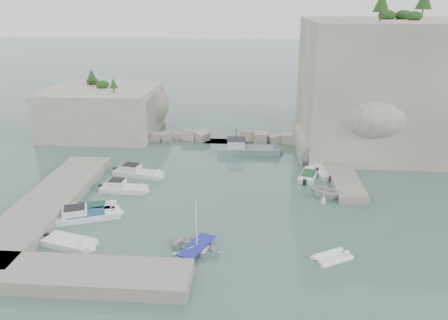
# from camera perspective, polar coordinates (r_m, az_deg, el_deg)

# --- Properties ---
(ground) EXTENTS (400.00, 400.00, 0.00)m
(ground) POSITION_cam_1_polar(r_m,az_deg,el_deg) (43.38, -0.60, -6.47)
(ground) COLOR #476B61
(ground) RESTS_ON ground
(cliff_east) EXTENTS (26.00, 22.00, 17.00)m
(cliff_east) POSITION_cam_1_polar(r_m,az_deg,el_deg) (65.58, 21.97, 9.15)
(cliff_east) COLOR beige
(cliff_east) RESTS_ON ground
(cliff_terrace) EXTENTS (8.00, 10.00, 2.50)m
(cliff_terrace) POSITION_cam_1_polar(r_m,az_deg,el_deg) (60.24, 13.32, 2.06)
(cliff_terrace) COLOR beige
(cliff_terrace) RESTS_ON ground
(outcrop_west) EXTENTS (16.00, 14.00, 7.00)m
(outcrop_west) POSITION_cam_1_polar(r_m,az_deg,el_deg) (69.62, -15.51, 6.23)
(outcrop_west) COLOR beige
(outcrop_west) RESTS_ON ground
(quay_west) EXTENTS (5.00, 24.00, 1.10)m
(quay_west) POSITION_cam_1_polar(r_m,az_deg,el_deg) (46.78, -22.04, -5.24)
(quay_west) COLOR #9E9689
(quay_west) RESTS_ON ground
(quay_south) EXTENTS (18.00, 4.00, 1.10)m
(quay_south) POSITION_cam_1_polar(r_m,az_deg,el_deg) (34.92, -19.60, -13.96)
(quay_south) COLOR #9E9689
(quay_south) RESTS_ON ground
(ledge_east) EXTENTS (3.00, 16.00, 0.80)m
(ledge_east) POSITION_cam_1_polar(r_m,az_deg,el_deg) (53.19, 15.00, -1.52)
(ledge_east) COLOR #9E9689
(ledge_east) RESTS_ON ground
(breakwater) EXTENTS (28.00, 3.00, 1.40)m
(breakwater) POSITION_cam_1_polar(r_m,az_deg,el_deg) (63.60, 0.19, 3.06)
(breakwater) COLOR beige
(breakwater) RESTS_ON ground
(motorboat_a) EXTENTS (6.72, 3.35, 1.40)m
(motorboat_a) POSITION_cam_1_polar(r_m,az_deg,el_deg) (52.41, -11.11, -2.00)
(motorboat_a) COLOR silver
(motorboat_a) RESTS_ON ground
(motorboat_b) EXTENTS (5.51, 2.00, 1.40)m
(motorboat_b) POSITION_cam_1_polar(r_m,az_deg,el_deg) (48.53, -12.92, -3.99)
(motorboat_b) COLOR white
(motorboat_b) RESTS_ON ground
(motorboat_c) EXTENTS (5.59, 3.04, 0.70)m
(motorboat_c) POSITION_cam_1_polar(r_m,az_deg,el_deg) (45.07, -16.96, -6.35)
(motorboat_c) COLOR white
(motorboat_c) RESTS_ON ground
(motorboat_d) EXTENTS (7.19, 4.39, 1.40)m
(motorboat_d) POSITION_cam_1_polar(r_m,az_deg,el_deg) (43.70, -17.54, -7.28)
(motorboat_d) COLOR white
(motorboat_d) RESTS_ON ground
(motorboat_e) EXTENTS (5.23, 3.27, 0.70)m
(motorboat_e) POSITION_cam_1_polar(r_m,az_deg,el_deg) (39.69, -19.51, -10.47)
(motorboat_e) COLOR white
(motorboat_e) RESTS_ON ground
(rowboat) EXTENTS (5.26, 4.57, 0.91)m
(rowboat) POSITION_cam_1_polar(r_m,az_deg,el_deg) (36.85, -3.55, -11.75)
(rowboat) COLOR white
(rowboat) RESTS_ON ground
(inflatable_dinghy) EXTENTS (3.61, 2.97, 0.44)m
(inflatable_dinghy) POSITION_cam_1_polar(r_m,az_deg,el_deg) (36.71, 13.89, -12.51)
(inflatable_dinghy) COLOR white
(inflatable_dinghy) RESTS_ON ground
(tender_east_a) EXTENTS (4.84, 4.59, 2.01)m
(tender_east_a) POSITION_cam_1_polar(r_m,az_deg,el_deg) (47.07, 13.10, -4.79)
(tender_east_a) COLOR silver
(tender_east_a) RESTS_ON ground
(tender_east_b) EXTENTS (3.01, 5.16, 0.70)m
(tender_east_b) POSITION_cam_1_polar(r_m,az_deg,el_deg) (51.77, 10.98, -2.27)
(tender_east_b) COLOR white
(tender_east_b) RESTS_ON ground
(tender_east_c) EXTENTS (2.98, 5.65, 0.70)m
(tender_east_c) POSITION_cam_1_polar(r_m,az_deg,el_deg) (53.36, 12.69, -1.71)
(tender_east_c) COLOR silver
(tender_east_c) RESTS_ON ground
(tender_east_d) EXTENTS (5.02, 3.00, 1.82)m
(tender_east_d) POSITION_cam_1_polar(r_m,az_deg,el_deg) (56.15, 12.15, -0.54)
(tender_east_d) COLOR silver
(tender_east_d) RESTS_ON ground
(work_boat) EXTENTS (9.19, 3.13, 2.20)m
(work_boat) POSITION_cam_1_polar(r_m,az_deg,el_deg) (58.83, 3.19, 0.86)
(work_boat) COLOR slate
(work_boat) RESTS_ON ground
(rowboat_mast) EXTENTS (0.10, 0.10, 4.20)m
(rowboat_mast) POSITION_cam_1_polar(r_m,az_deg,el_deg) (35.57, -3.64, -8.25)
(rowboat_mast) COLOR white
(rowboat_mast) RESTS_ON rowboat
(vegetation) EXTENTS (53.48, 13.88, 13.40)m
(vegetation) POSITION_cam_1_polar(r_m,az_deg,el_deg) (64.65, 18.16, 17.92)
(vegetation) COLOR #1E4219
(vegetation) RESTS_ON ground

